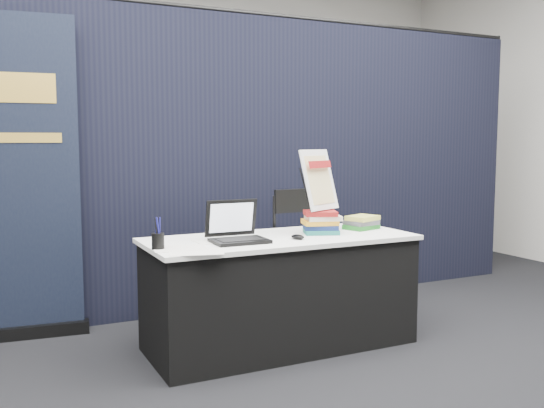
{
  "coord_description": "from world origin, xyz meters",
  "views": [
    {
      "loc": [
        -1.81,
        -3.01,
        1.39
      ],
      "look_at": [
        -0.06,
        0.55,
        0.97
      ],
      "focal_mm": 40.0,
      "sensor_mm": 36.0,
      "label": 1
    }
  ],
  "objects_px": {
    "laptop": "(237,232)",
    "stacking_chair": "(312,252)",
    "book_stack_tall": "(321,222)",
    "info_sign": "(319,180)",
    "display_table": "(280,291)",
    "pullup_banner": "(12,197)",
    "book_stack_short": "(360,222)"
  },
  "relations": [
    {
      "from": "book_stack_short",
      "to": "laptop",
      "type": "bearing_deg",
      "value": -173.68
    },
    {
      "from": "book_stack_short",
      "to": "info_sign",
      "type": "height_order",
      "value": "info_sign"
    },
    {
      "from": "stacking_chair",
      "to": "pullup_banner",
      "type": "bearing_deg",
      "value": 158.65
    },
    {
      "from": "info_sign",
      "to": "pullup_banner",
      "type": "xyz_separation_m",
      "value": [
        -1.91,
        0.92,
        -0.12
      ]
    },
    {
      "from": "stacking_chair",
      "to": "display_table",
      "type": "bearing_deg",
      "value": -148.35
    },
    {
      "from": "display_table",
      "to": "stacking_chair",
      "type": "xyz_separation_m",
      "value": [
        0.4,
        0.27,
        0.19
      ]
    },
    {
      "from": "laptop",
      "to": "book_stack_tall",
      "type": "xyz_separation_m",
      "value": [
        0.65,
        0.05,
        0.02
      ]
    },
    {
      "from": "display_table",
      "to": "book_stack_short",
      "type": "distance_m",
      "value": 0.8
    },
    {
      "from": "display_table",
      "to": "book_stack_tall",
      "type": "height_order",
      "value": "book_stack_tall"
    },
    {
      "from": "display_table",
      "to": "pullup_banner",
      "type": "bearing_deg",
      "value": 149.26
    },
    {
      "from": "book_stack_tall",
      "to": "info_sign",
      "type": "xyz_separation_m",
      "value": [
        -0.0,
        0.03,
        0.29
      ]
    },
    {
      "from": "pullup_banner",
      "to": "stacking_chair",
      "type": "distance_m",
      "value": 2.15
    },
    {
      "from": "laptop",
      "to": "info_sign",
      "type": "relative_size",
      "value": 0.81
    },
    {
      "from": "book_stack_short",
      "to": "stacking_chair",
      "type": "xyz_separation_m",
      "value": [
        -0.28,
        0.22,
        -0.23
      ]
    },
    {
      "from": "display_table",
      "to": "stacking_chair",
      "type": "bearing_deg",
      "value": 34.32
    },
    {
      "from": "pullup_banner",
      "to": "book_stack_tall",
      "type": "bearing_deg",
      "value": -20.51
    },
    {
      "from": "book_stack_short",
      "to": "pullup_banner",
      "type": "relative_size",
      "value": 0.12
    },
    {
      "from": "book_stack_tall",
      "to": "display_table",
      "type": "bearing_deg",
      "value": 178.97
    },
    {
      "from": "laptop",
      "to": "stacking_chair",
      "type": "relative_size",
      "value": 0.34
    },
    {
      "from": "book_stack_short",
      "to": "stacking_chair",
      "type": "bearing_deg",
      "value": 142.34
    },
    {
      "from": "info_sign",
      "to": "laptop",
      "type": "bearing_deg",
      "value": 162.43
    },
    {
      "from": "book_stack_tall",
      "to": "stacking_chair",
      "type": "xyz_separation_m",
      "value": [
        0.09,
        0.28,
        -0.26
      ]
    },
    {
      "from": "display_table",
      "to": "pullup_banner",
      "type": "relative_size",
      "value": 0.8
    },
    {
      "from": "book_stack_short",
      "to": "pullup_banner",
      "type": "distance_m",
      "value": 2.45
    },
    {
      "from": "display_table",
      "to": "pullup_banner",
      "type": "xyz_separation_m",
      "value": [
        -1.59,
        0.95,
        0.62
      ]
    },
    {
      "from": "stacking_chair",
      "to": "book_stack_short",
      "type": "bearing_deg",
      "value": -40.33
    },
    {
      "from": "laptop",
      "to": "pullup_banner",
      "type": "bearing_deg",
      "value": 142.56
    },
    {
      "from": "book_stack_tall",
      "to": "pullup_banner",
      "type": "bearing_deg",
      "value": 153.43
    },
    {
      "from": "display_table",
      "to": "book_stack_tall",
      "type": "distance_m",
      "value": 0.55
    },
    {
      "from": "display_table",
      "to": "info_sign",
      "type": "relative_size",
      "value": 4.16
    },
    {
      "from": "book_stack_short",
      "to": "pullup_banner",
      "type": "xyz_separation_m",
      "value": [
        -2.27,
        0.89,
        0.2
      ]
    },
    {
      "from": "book_stack_tall",
      "to": "info_sign",
      "type": "height_order",
      "value": "info_sign"
    }
  ]
}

